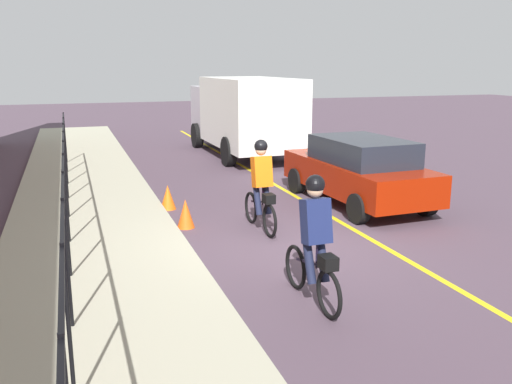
# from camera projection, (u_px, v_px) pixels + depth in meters

# --- Properties ---
(ground_plane) EXTENTS (80.00, 80.00, 0.00)m
(ground_plane) POSITION_uv_depth(u_px,v_px,m) (288.00, 244.00, 10.12)
(ground_plane) COLOR #4C3C48
(lane_line_centre) EXTENTS (36.00, 0.12, 0.01)m
(lane_line_centre) POSITION_uv_depth(u_px,v_px,m) (364.00, 236.00, 10.63)
(lane_line_centre) COLOR yellow
(lane_line_centre) RESTS_ON ground
(sidewalk) EXTENTS (40.00, 3.20, 0.15)m
(sidewalk) POSITION_uv_depth(u_px,v_px,m) (96.00, 261.00, 9.04)
(sidewalk) COLOR #A7A48C
(sidewalk) RESTS_ON ground
(iron_fence) EXTENTS (17.18, 0.04, 1.60)m
(iron_fence) POSITION_uv_depth(u_px,v_px,m) (65.00, 177.00, 9.55)
(iron_fence) COLOR black
(iron_fence) RESTS_ON sidewalk
(cyclist_lead) EXTENTS (1.71, 0.37, 1.83)m
(cyclist_lead) POSITION_uv_depth(u_px,v_px,m) (261.00, 186.00, 10.74)
(cyclist_lead) COLOR black
(cyclist_lead) RESTS_ON ground
(cyclist_follow) EXTENTS (1.71, 0.37, 1.83)m
(cyclist_follow) POSITION_uv_depth(u_px,v_px,m) (315.00, 242.00, 7.40)
(cyclist_follow) COLOR black
(cyclist_follow) RESTS_ON ground
(patrol_sedan) EXTENTS (4.47, 2.06, 1.58)m
(patrol_sedan) POSITION_uv_depth(u_px,v_px,m) (358.00, 170.00, 12.88)
(patrol_sedan) COLOR #911904
(patrol_sedan) RESTS_ON ground
(box_truck_background) EXTENTS (6.74, 2.60, 2.78)m
(box_truck_background) POSITION_uv_depth(u_px,v_px,m) (244.00, 113.00, 19.58)
(box_truck_background) COLOR white
(box_truck_background) RESTS_ON ground
(traffic_cone_near) EXTENTS (0.36, 0.36, 0.56)m
(traffic_cone_near) POSITION_uv_depth(u_px,v_px,m) (168.00, 197.00, 12.52)
(traffic_cone_near) COLOR orange
(traffic_cone_near) RESTS_ON ground
(traffic_cone_far) EXTENTS (0.36, 0.36, 0.59)m
(traffic_cone_far) POSITION_uv_depth(u_px,v_px,m) (186.00, 214.00, 11.09)
(traffic_cone_far) COLOR #F95915
(traffic_cone_far) RESTS_ON ground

